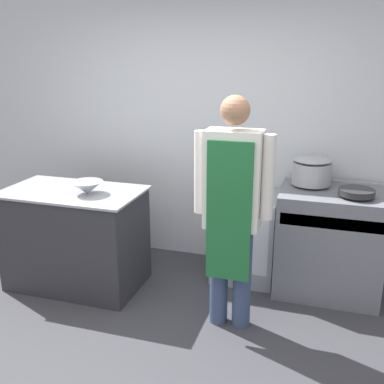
# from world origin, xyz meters

# --- Properties ---
(ground_plane) EXTENTS (14.00, 14.00, 0.00)m
(ground_plane) POSITION_xyz_m (0.00, 0.00, 0.00)
(ground_plane) COLOR #38383D
(wall_back) EXTENTS (8.00, 0.05, 2.70)m
(wall_back) POSITION_xyz_m (0.00, 2.04, 1.35)
(wall_back) COLOR silver
(wall_back) RESTS_ON ground_plane
(prep_counter) EXTENTS (1.22, 0.71, 0.90)m
(prep_counter) POSITION_xyz_m (-1.01, 1.08, 0.45)
(prep_counter) COLOR #2D2D33
(prep_counter) RESTS_ON ground_plane
(stove) EXTENTS (0.88, 0.66, 0.95)m
(stove) POSITION_xyz_m (1.18, 1.63, 0.47)
(stove) COLOR slate
(stove) RESTS_ON ground_plane
(fridge_unit) EXTENTS (0.57, 0.58, 0.81)m
(fridge_unit) POSITION_xyz_m (0.44, 1.70, 0.40)
(fridge_unit) COLOR #93999E
(fridge_unit) RESTS_ON ground_plane
(person_cook) EXTENTS (0.58, 0.24, 1.78)m
(person_cook) POSITION_xyz_m (0.47, 0.85, 1.01)
(person_cook) COLOR #38476B
(person_cook) RESTS_ON ground_plane
(mixing_bowl) EXTENTS (0.28, 0.28, 0.11)m
(mixing_bowl) POSITION_xyz_m (-0.83, 1.04, 0.95)
(mixing_bowl) COLOR #9EA0A8
(mixing_bowl) RESTS_ON prep_counter
(stock_pot) EXTENTS (0.34, 0.34, 0.25)m
(stock_pot) POSITION_xyz_m (0.98, 1.75, 1.07)
(stock_pot) COLOR #9EA0A8
(stock_pot) RESTS_ON stove
(saute_pan) EXTENTS (0.29, 0.29, 0.05)m
(saute_pan) POSITION_xyz_m (1.36, 1.52, 0.97)
(saute_pan) COLOR #262628
(saute_pan) RESTS_ON stove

